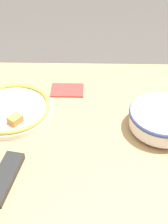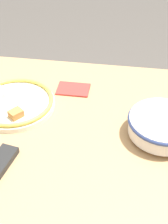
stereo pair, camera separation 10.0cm
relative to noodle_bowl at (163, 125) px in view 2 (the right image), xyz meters
The scene contains 4 objects.
dining_table 0.32m from the noodle_bowl, ahead, with size 1.34×0.89×0.77m.
noodle_bowl is the anchor object (origin of this frame).
food_plate 0.50m from the noodle_bowl, ahead, with size 0.28×0.28×0.05m.
folded_napkin 0.37m from the noodle_bowl, 32.34° to the right, with size 0.12×0.08×0.01m.
Camera 2 is at (-0.16, 0.69, 1.45)m, focal length 50.00 mm.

